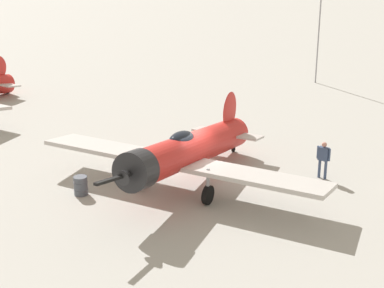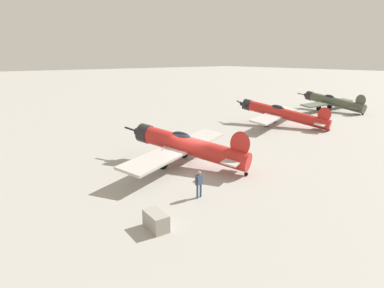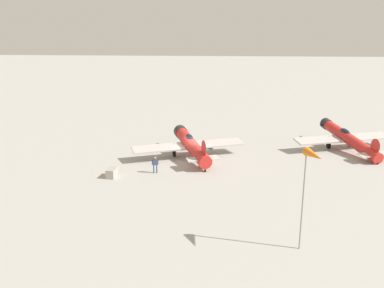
% 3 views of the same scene
% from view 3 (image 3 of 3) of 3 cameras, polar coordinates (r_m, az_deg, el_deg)
% --- Properties ---
extents(ground_plane, '(400.00, 400.00, 0.00)m').
position_cam_3_polar(ground_plane, '(45.98, -0.00, -2.16)').
color(ground_plane, '#A8A59E').
extents(airplane_foreground, '(12.68, 10.81, 3.31)m').
position_cam_3_polar(airplane_foreground, '(46.01, -0.20, -0.07)').
color(airplane_foreground, red).
rests_on(airplane_foreground, ground_plane).
extents(airplane_mid_apron, '(12.42, 12.00, 3.05)m').
position_cam_3_polar(airplane_mid_apron, '(52.42, 20.71, 0.77)').
color(airplane_mid_apron, red).
rests_on(airplane_mid_apron, ground_plane).
extents(ground_crew_mechanic, '(0.66, 0.31, 1.71)m').
position_cam_3_polar(ground_crew_mechanic, '(41.51, -5.14, -2.68)').
color(ground_crew_mechanic, '#384766').
rests_on(ground_crew_mechanic, ground_plane).
extents(equipment_crate, '(0.90, 1.52, 0.87)m').
position_cam_3_polar(equipment_crate, '(41.17, -11.05, -3.94)').
color(equipment_crate, '#9E998E').
rests_on(equipment_crate, ground_plane).
extents(fuel_drum, '(0.61, 0.61, 0.82)m').
position_cam_3_polar(fuel_drum, '(49.99, 2.66, -0.25)').
color(fuel_drum, '#474C56').
rests_on(fuel_drum, ground_plane).
extents(windsock_mast, '(1.12, 1.80, 6.97)m').
position_cam_3_polar(windsock_mast, '(25.81, 16.41, -2.23)').
color(windsock_mast, gray).
rests_on(windsock_mast, ground_plane).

